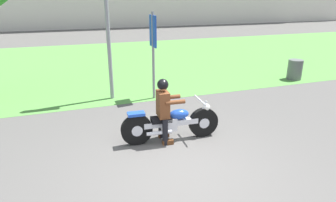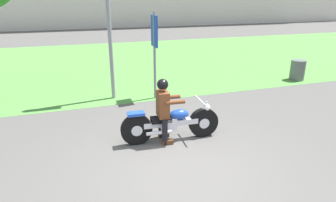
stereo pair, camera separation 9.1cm
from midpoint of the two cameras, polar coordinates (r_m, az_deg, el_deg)
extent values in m
plane|color=#565451|center=(5.56, 3.00, -13.20)|extent=(120.00, 120.00, 0.00)
cube|color=#549342|center=(14.56, -11.16, 7.42)|extent=(60.00, 12.00, 0.01)
cylinder|color=black|center=(6.68, 7.27, -4.15)|extent=(0.68, 0.16, 0.67)
cylinder|color=silver|center=(6.68, 7.27, -4.15)|extent=(0.24, 0.16, 0.24)
cylinder|color=black|center=(6.31, -5.71, -5.56)|extent=(0.68, 0.16, 0.67)
cylinder|color=silver|center=(6.31, -5.71, -5.56)|extent=(0.24, 0.16, 0.24)
cube|color=silver|center=(6.42, 0.97, -4.22)|extent=(1.22, 0.22, 0.12)
cube|color=silver|center=(6.41, 0.54, -4.43)|extent=(0.34, 0.26, 0.28)
ellipsoid|color=#1E47B2|center=(6.39, 2.54, -2.58)|extent=(0.46, 0.27, 0.22)
cube|color=black|center=(6.33, -0.95, -3.60)|extent=(0.46, 0.27, 0.10)
cube|color=#1E47B2|center=(6.16, -5.83, -2.48)|extent=(0.37, 0.22, 0.06)
cylinder|color=silver|center=(6.56, 6.95, -2.21)|extent=(0.26, 0.07, 0.53)
cylinder|color=silver|center=(6.44, 6.64, 0.14)|extent=(0.08, 0.66, 0.04)
sphere|color=white|center=(6.56, 7.89, -1.22)|extent=(0.16, 0.16, 0.16)
cylinder|color=silver|center=(6.29, -1.35, -6.17)|extent=(0.55, 0.12, 0.08)
cylinder|color=black|center=(6.59, -0.97, -4.74)|extent=(0.12, 0.12, 0.59)
cube|color=#593319|center=(6.70, -0.45, -6.58)|extent=(0.25, 0.12, 0.10)
cylinder|color=black|center=(6.27, -0.19, -6.07)|extent=(0.12, 0.12, 0.59)
cube|color=#593319|center=(6.39, 0.34, -7.97)|extent=(0.25, 0.12, 0.10)
cube|color=brown|center=(6.21, -0.61, -0.59)|extent=(0.24, 0.39, 0.56)
cylinder|color=brown|center=(6.39, 0.94, 0.77)|extent=(0.43, 0.12, 0.09)
cylinder|color=brown|center=(6.08, 1.79, -0.24)|extent=(0.43, 0.12, 0.09)
sphere|color=tan|center=(6.08, -0.62, 2.94)|extent=(0.20, 0.20, 0.20)
sphere|color=black|center=(6.07, -0.62, 3.22)|extent=(0.24, 0.24, 0.24)
cylinder|color=gray|center=(8.88, -11.22, 16.94)|extent=(0.12, 0.12, 5.28)
cylinder|color=#595E5B|center=(12.18, 24.01, 5.50)|extent=(0.54, 0.54, 0.75)
cylinder|color=gray|center=(8.89, -2.30, 8.56)|extent=(0.08, 0.08, 2.60)
cube|color=#1E47B2|center=(8.77, -2.37, 13.37)|extent=(0.04, 0.60, 0.90)
camera|label=1|loc=(0.05, -89.59, 0.15)|focal=31.45mm
camera|label=2|loc=(0.05, 90.41, -0.15)|focal=31.45mm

